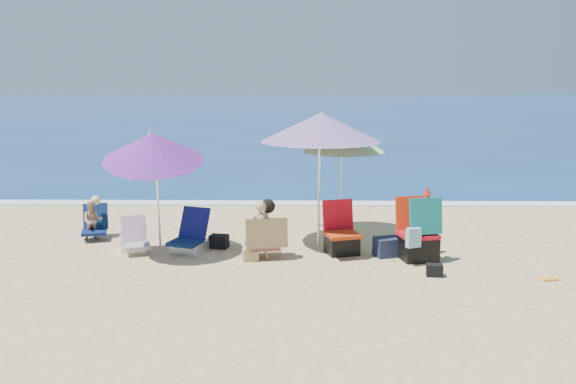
{
  "coord_description": "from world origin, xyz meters",
  "views": [
    {
      "loc": [
        -0.15,
        -9.35,
        3.11
      ],
      "look_at": [
        -0.3,
        1.0,
        1.1
      ],
      "focal_mm": 37.92,
      "sensor_mm": 36.0,
      "label": 1
    }
  ],
  "objects_px": {
    "umbrella_striped": "(343,140)",
    "person_center": "(263,231)",
    "umbrella_turquoise": "(321,127)",
    "camp_chair_right": "(418,237)",
    "chair_navy": "(190,240)",
    "furled_umbrella": "(426,221)",
    "umbrella_blue": "(153,147)",
    "person_left": "(93,220)",
    "chair_rainbow": "(134,243)",
    "camp_chair_left": "(341,238)"
  },
  "relations": [
    {
      "from": "umbrella_striped",
      "to": "furled_umbrella",
      "type": "xyz_separation_m",
      "value": [
        1.27,
        -1.76,
        -1.17
      ]
    },
    {
      "from": "umbrella_blue",
      "to": "person_center",
      "type": "distance_m",
      "value": 2.34
    },
    {
      "from": "umbrella_blue",
      "to": "person_left",
      "type": "xyz_separation_m",
      "value": [
        -1.46,
        1.08,
        -1.53
      ]
    },
    {
      "from": "umbrella_blue",
      "to": "chair_navy",
      "type": "xyz_separation_m",
      "value": [
        0.51,
        0.37,
        -1.71
      ]
    },
    {
      "from": "umbrella_turquoise",
      "to": "umbrella_blue",
      "type": "height_order",
      "value": "umbrella_turquoise"
    },
    {
      "from": "umbrella_turquoise",
      "to": "chair_navy",
      "type": "relative_size",
      "value": 2.93
    },
    {
      "from": "umbrella_turquoise",
      "to": "umbrella_blue",
      "type": "xyz_separation_m",
      "value": [
        -2.85,
        -0.7,
        -0.27
      ]
    },
    {
      "from": "umbrella_turquoise",
      "to": "person_center",
      "type": "xyz_separation_m",
      "value": [
        -0.99,
        -0.83,
        -1.69
      ]
    },
    {
      "from": "chair_navy",
      "to": "camp_chair_right",
      "type": "bearing_deg",
      "value": -7.13
    },
    {
      "from": "umbrella_blue",
      "to": "camp_chair_left",
      "type": "bearing_deg",
      "value": 3.75
    },
    {
      "from": "person_center",
      "to": "person_left",
      "type": "bearing_deg",
      "value": 159.91
    },
    {
      "from": "umbrella_turquoise",
      "to": "camp_chair_right",
      "type": "distance_m",
      "value": 2.56
    },
    {
      "from": "camp_chair_left",
      "to": "person_left",
      "type": "height_order",
      "value": "camp_chair_left"
    },
    {
      "from": "umbrella_blue",
      "to": "chair_rainbow",
      "type": "height_order",
      "value": "umbrella_blue"
    },
    {
      "from": "furled_umbrella",
      "to": "umbrella_blue",
      "type": "bearing_deg",
      "value": 177.49
    },
    {
      "from": "umbrella_turquoise",
      "to": "chair_rainbow",
      "type": "xyz_separation_m",
      "value": [
        -3.33,
        -0.41,
        -2.02
      ]
    },
    {
      "from": "umbrella_blue",
      "to": "person_left",
      "type": "relative_size",
      "value": 2.77
    },
    {
      "from": "person_center",
      "to": "camp_chair_right",
      "type": "bearing_deg",
      "value": 0.01
    },
    {
      "from": "chair_rainbow",
      "to": "chair_navy",
      "type": "bearing_deg",
      "value": 4.5
    },
    {
      "from": "umbrella_turquoise",
      "to": "person_left",
      "type": "relative_size",
      "value": 2.95
    },
    {
      "from": "chair_navy",
      "to": "camp_chair_right",
      "type": "xyz_separation_m",
      "value": [
        3.97,
        -0.5,
        0.2
      ]
    },
    {
      "from": "umbrella_turquoise",
      "to": "furled_umbrella",
      "type": "relative_size",
      "value": 1.95
    },
    {
      "from": "umbrella_blue",
      "to": "person_left",
      "type": "bearing_deg",
      "value": 143.42
    },
    {
      "from": "chair_rainbow",
      "to": "camp_chair_right",
      "type": "relative_size",
      "value": 0.66
    },
    {
      "from": "chair_navy",
      "to": "person_center",
      "type": "relative_size",
      "value": 0.83
    },
    {
      "from": "camp_chair_left",
      "to": "person_center",
      "type": "distance_m",
      "value": 1.41
    },
    {
      "from": "umbrella_striped",
      "to": "chair_navy",
      "type": "relative_size",
      "value": 2.53
    },
    {
      "from": "chair_navy",
      "to": "person_center",
      "type": "height_order",
      "value": "person_center"
    },
    {
      "from": "chair_rainbow",
      "to": "camp_chair_right",
      "type": "bearing_deg",
      "value": -4.83
    },
    {
      "from": "umbrella_striped",
      "to": "umbrella_blue",
      "type": "distance_m",
      "value": 3.66
    },
    {
      "from": "person_center",
      "to": "furled_umbrella",
      "type": "bearing_deg",
      "value": -1.49
    },
    {
      "from": "camp_chair_right",
      "to": "umbrella_turquoise",
      "type": "bearing_deg",
      "value": 153.04
    },
    {
      "from": "chair_navy",
      "to": "chair_rainbow",
      "type": "relative_size",
      "value": 1.15
    },
    {
      "from": "umbrella_striped",
      "to": "camp_chair_left",
      "type": "bearing_deg",
      "value": -94.49
    },
    {
      "from": "umbrella_striped",
      "to": "camp_chair_right",
      "type": "height_order",
      "value": "umbrella_striped"
    },
    {
      "from": "umbrella_striped",
      "to": "umbrella_blue",
      "type": "xyz_separation_m",
      "value": [
        -3.31,
        -1.56,
        0.04
      ]
    },
    {
      "from": "camp_chair_left",
      "to": "chair_rainbow",
      "type": "bearing_deg",
      "value": 178.75
    },
    {
      "from": "furled_umbrella",
      "to": "camp_chair_right",
      "type": "bearing_deg",
      "value": 143.79
    },
    {
      "from": "camp_chair_right",
      "to": "person_center",
      "type": "relative_size",
      "value": 1.09
    },
    {
      "from": "umbrella_blue",
      "to": "chair_rainbow",
      "type": "bearing_deg",
      "value": 148.79
    },
    {
      "from": "umbrella_striped",
      "to": "chair_navy",
      "type": "distance_m",
      "value": 3.48
    },
    {
      "from": "umbrella_blue",
      "to": "chair_rainbow",
      "type": "xyz_separation_m",
      "value": [
        -0.48,
        0.29,
        -1.75
      ]
    },
    {
      "from": "camp_chair_right",
      "to": "umbrella_striped",
      "type": "bearing_deg",
      "value": 124.65
    },
    {
      "from": "umbrella_turquoise",
      "to": "person_left",
      "type": "xyz_separation_m",
      "value": [
        -4.3,
        0.38,
        -1.8
      ]
    },
    {
      "from": "furled_umbrella",
      "to": "person_center",
      "type": "bearing_deg",
      "value": 178.51
    },
    {
      "from": "furled_umbrella",
      "to": "person_left",
      "type": "xyz_separation_m",
      "value": [
        -6.04,
        1.28,
        -0.32
      ]
    },
    {
      "from": "chair_navy",
      "to": "camp_chair_left",
      "type": "relative_size",
      "value": 0.89
    },
    {
      "from": "camp_chair_left",
      "to": "chair_navy",
      "type": "bearing_deg",
      "value": 176.65
    },
    {
      "from": "umbrella_striped",
      "to": "person_center",
      "type": "height_order",
      "value": "umbrella_striped"
    },
    {
      "from": "furled_umbrella",
      "to": "camp_chair_right",
      "type": "height_order",
      "value": "furled_umbrella"
    }
  ]
}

